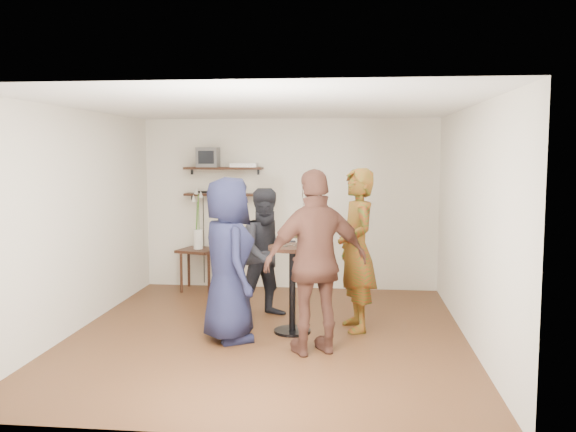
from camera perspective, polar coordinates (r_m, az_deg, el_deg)
The scene contains 18 objects.
room at distance 6.87m, azimuth -1.98°, elevation -0.65°, with size 4.58×5.08×2.68m.
shelf_upper at distance 9.34m, azimuth -6.06°, elevation 4.46°, with size 1.20×0.25×0.04m, color black.
shelf_lower at distance 9.36m, azimuth -6.03°, elevation 2.02°, with size 1.20×0.25×0.04m, color black.
crt_monitor at distance 9.39m, azimuth -7.47°, elevation 5.48°, with size 0.32×0.30×0.30m, color #59595B.
dvd_deck at distance 9.28m, azimuth -4.12°, elevation 4.77°, with size 0.40×0.24×0.06m, color silver.
radio at distance 9.34m, azimuth -5.65°, elevation 2.43°, with size 0.22×0.10×0.10m, color black.
power_strip at distance 9.46m, azimuth -7.52°, elevation 2.24°, with size 0.30×0.05×0.03m, color black.
side_table at distance 9.38m, azimuth -8.39°, elevation -3.69°, with size 0.64×0.64×0.63m.
vase_lilies at distance 9.32m, azimuth -8.44°, elevation -1.23°, with size 0.19×0.20×0.96m.
drinks_table at distance 7.07m, azimuth 0.41°, elevation -5.74°, with size 0.56×0.56×1.02m.
wine_glass_fl at distance 6.95m, azimuth -0.24°, elevation -1.78°, with size 0.07×0.07×0.20m.
wine_glass_fr at distance 6.94m, azimuth 0.97°, elevation -1.70°, with size 0.07×0.07×0.21m.
wine_glass_bl at distance 7.07m, azimuth 0.17°, elevation -1.65°, with size 0.07×0.07×0.20m.
wine_glass_br at distance 7.01m, azimuth 0.74°, elevation -1.73°, with size 0.06×0.06×0.19m.
person_plaid at distance 7.19m, azimuth 6.43°, elevation -3.16°, with size 0.70×0.46×1.91m, color #9D2811.
person_dark at distance 7.74m, azimuth -1.88°, elevation -3.47°, with size 0.80×0.62×1.64m, color black.
person_navy at distance 6.79m, azimuth -5.63°, elevation -4.06°, with size 0.89×0.58×1.83m, color #161833.
person_brown at distance 6.31m, azimuth 2.67°, elevation -4.34°, with size 1.13×0.47×1.92m, color #4D2B21.
Camera 1 is at (0.95, -6.75, 2.09)m, focal length 38.00 mm.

